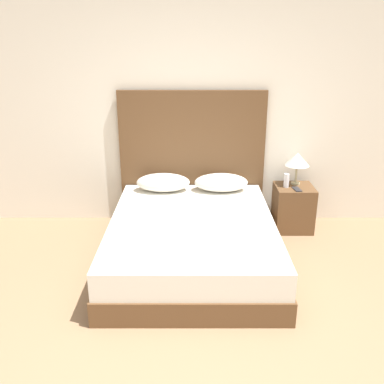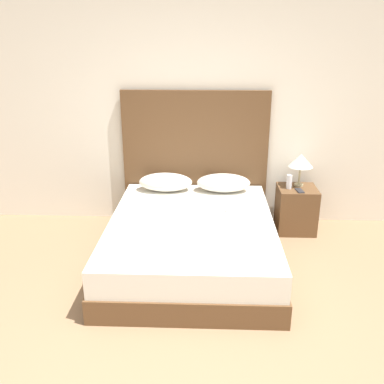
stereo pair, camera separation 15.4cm
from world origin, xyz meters
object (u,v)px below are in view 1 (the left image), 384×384
Objects in this scene: bed at (192,242)px; nightstand at (293,208)px; phone_on_nightstand at (297,189)px; phone_on_bed at (231,210)px; table_lamp at (297,160)px.

nightstand reaches higher than bed.
bed is 1.39m from phone_on_nightstand.
phone_on_bed is 0.31× the size of nightstand.
nightstand is 0.29m from phone_on_nightstand.
table_lamp is 2.35× the size of phone_on_nightstand.
bed is at bearing -145.85° from nightstand.
bed is 12.56× the size of phone_on_bed.
table_lamp is (0.79, 0.64, 0.35)m from phone_on_bed.
phone_on_nightstand is (1.17, 0.69, 0.30)m from bed.
nightstand is 1.41× the size of table_lamp.
bed is 0.53m from phone_on_bed.
bed is at bearing -143.70° from table_lamp.
phone_on_nightstand is at bearing -90.95° from nightstand.
nightstand is 0.56m from table_lamp.
table_lamp reaches higher than bed.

